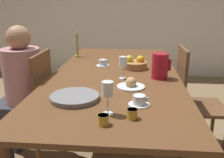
% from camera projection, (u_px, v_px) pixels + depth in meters
% --- Properties ---
extents(ground_plane, '(20.00, 20.00, 0.00)m').
position_uv_depth(ground_plane, '(115.00, 154.00, 2.30)').
color(ground_plane, '#7F6647').
extents(wall_back, '(10.00, 0.06, 2.60)m').
position_uv_depth(wall_back, '(127.00, 4.00, 4.41)').
color(wall_back, silver).
rests_on(wall_back, ground_plane).
extents(dining_table, '(1.02, 2.20, 0.77)m').
position_uv_depth(dining_table, '(115.00, 83.00, 2.09)').
color(dining_table, brown).
rests_on(dining_table, ground_plane).
extents(chair_person_side, '(0.42, 0.42, 0.96)m').
position_uv_depth(chair_person_side, '(31.00, 108.00, 2.06)').
color(chair_person_side, brown).
rests_on(chair_person_side, ground_plane).
extents(chair_opposite, '(0.42, 0.42, 0.96)m').
position_uv_depth(chair_opposite, '(193.00, 99.00, 2.25)').
color(chair_opposite, brown).
rests_on(chair_opposite, ground_plane).
extents(person_seated, '(0.39, 0.41, 1.17)m').
position_uv_depth(person_seated, '(20.00, 84.00, 2.05)').
color(person_seated, '#33333D').
rests_on(person_seated, ground_plane).
extents(red_pitcher, '(0.15, 0.12, 0.19)m').
position_uv_depth(red_pitcher, '(160.00, 66.00, 1.90)').
color(red_pitcher, '#A31423').
rests_on(red_pitcher, dining_table).
extents(wine_glass_water, '(0.06, 0.06, 0.17)m').
position_uv_depth(wine_glass_water, '(123.00, 63.00, 1.88)').
color(wine_glass_water, white).
rests_on(wine_glass_water, dining_table).
extents(wine_glass_juice, '(0.06, 0.06, 0.18)m').
position_uv_depth(wine_glass_juice, '(108.00, 91.00, 1.27)').
color(wine_glass_juice, white).
rests_on(wine_glass_juice, dining_table).
extents(teacup_near_person, '(0.12, 0.12, 0.06)m').
position_uv_depth(teacup_near_person, '(139.00, 101.00, 1.42)').
color(teacup_near_person, silver).
rests_on(teacup_near_person, dining_table).
extents(teacup_across, '(0.12, 0.12, 0.06)m').
position_uv_depth(teacup_across, '(103.00, 63.00, 2.29)').
color(teacup_across, silver).
rests_on(teacup_across, dining_table).
extents(serving_tray, '(0.30, 0.30, 0.03)m').
position_uv_depth(serving_tray, '(75.00, 97.00, 1.50)').
color(serving_tray, gray).
rests_on(serving_tray, dining_table).
extents(bread_plate, '(0.19, 0.19, 0.08)m').
position_uv_depth(bread_plate, '(131.00, 85.00, 1.71)').
color(bread_plate, silver).
rests_on(bread_plate, dining_table).
extents(jam_jar_amber, '(0.06, 0.06, 0.05)m').
position_uv_depth(jam_jar_amber, '(103.00, 119.00, 1.19)').
color(jam_jar_amber, gold).
rests_on(jam_jar_amber, dining_table).
extents(jam_jar_red, '(0.06, 0.06, 0.05)m').
position_uv_depth(jam_jar_red, '(132.00, 113.00, 1.25)').
color(jam_jar_red, gold).
rests_on(jam_jar_red, dining_table).
extents(fruit_bowl, '(0.22, 0.22, 0.12)m').
position_uv_depth(fruit_bowl, '(135.00, 64.00, 2.20)').
color(fruit_bowl, '#9E6B3D').
rests_on(fruit_bowl, dining_table).
extents(candlestick_tall, '(0.06, 0.06, 0.30)m').
position_uv_depth(candlestick_tall, '(77.00, 46.00, 2.63)').
color(candlestick_tall, olive).
rests_on(candlestick_tall, dining_table).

